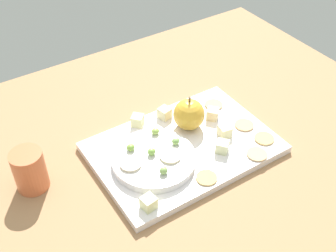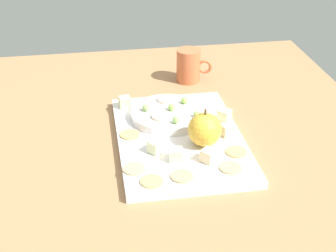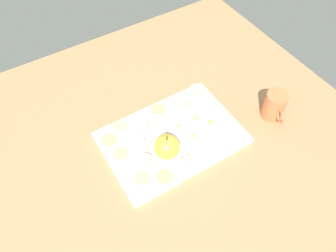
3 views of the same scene
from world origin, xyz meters
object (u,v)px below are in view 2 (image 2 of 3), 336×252
cracker_1 (152,181)px  grape_0 (197,114)px  apple_slice_1 (162,116)px  cheese_cube_2 (176,155)px  cheese_cube_3 (224,115)px  grape_3 (146,108)px  cracker_3 (182,176)px  cup (189,66)px  grape_1 (184,101)px  cheese_cube_0 (125,102)px  cheese_cube_4 (155,147)px  cracker_0 (236,152)px  grape_4 (172,107)px  grape_2 (176,120)px  cracker_4 (130,135)px  cracker_5 (230,168)px  platter (179,138)px  cheese_cube_1 (208,156)px  apple_whole (205,130)px  cracker_2 (134,169)px  cheese_cube_5 (227,130)px  serving_dish (169,114)px  apple_slice_0 (167,99)px

cracker_1 → grape_0: bearing=-32.5°
cracker_1 → apple_slice_1: apple_slice_1 is taller
cheese_cube_2 → apple_slice_1: cheese_cube_2 is taller
cheese_cube_3 → grape_3: bearing=76.9°
cracker_3 → cup: (47.03, -10.71, 2.57)cm
grape_1 → cheese_cube_0: bearing=74.1°
cheese_cube_0 → cheese_cube_4: (-21.24, -4.51, 0.00)cm
cracker_0 → grape_4: bearing=31.9°
cheese_cube_0 → cracker_3: bearing=-164.9°
grape_1 → grape_2: bearing=158.1°
cracker_0 → cracker_4: (10.54, 21.10, 0.00)cm
cracker_5 → grape_1: bearing=9.7°
platter → cheese_cube_1: bearing=-161.0°
cheese_cube_4 → cheese_cube_2: bearing=-134.8°
grape_4 → cracker_5: bearing=-160.6°
cracker_0 → cheese_cube_2: bearing=93.0°
cheese_cube_3 → grape_1: 10.46cm
cheese_cube_0 → cracker_4: (-13.64, 0.10, -1.10)cm
cracker_0 → grape_4: 20.41cm
apple_whole → cup: size_ratio=0.76×
cracker_2 → grape_0: size_ratio=2.49×
cheese_cube_2 → cracker_0: size_ratio=0.59×
cup → cracker_0: bearing=-177.2°
cheese_cube_5 → grape_3: grape_3 is taller
cracker_4 → cracker_5: size_ratio=1.00×
grape_3 → cracker_0: bearing=-137.3°
apple_slice_1 → grape_4: bearing=-43.9°
cracker_2 → grape_4: grape_4 is taller
cheese_cube_5 → grape_1: grape_1 is taller
grape_0 → grape_1: (7.10, 1.54, 0.02)cm
cheese_cube_3 → cracker_3: 24.78cm
serving_dish → cheese_cube_1: 19.92cm
cracker_1 → apple_slice_0: (29.78, -7.74, 1.91)cm
cup → cheese_cube_0: bearing=130.4°
cheese_cube_0 → cracker_1: cheese_cube_0 is taller
cheese_cube_5 → grape_1: (13.03, 7.09, 1.26)cm
cracker_5 → cracker_4: bearing=49.0°
cracker_1 → grape_2: size_ratio=2.49×
grape_1 → grape_4: size_ratio=1.00×
grape_1 → grape_4: bearing=130.0°
cheese_cube_3 → grape_3: 18.23cm
cheese_cube_1 → cup: bearing=-6.0°
cracker_1 → cracker_3: size_ratio=1.00×
cheese_cube_1 → apple_slice_1: (16.45, 7.02, 0.81)cm
cheese_cube_2 → cheese_cube_4: bearing=45.2°
cheese_cube_0 → cheese_cube_4: size_ratio=1.00×
grape_1 → grape_2: 9.73cm
cheese_cube_1 → grape_0: size_ratio=1.47×
cracker_4 → cracker_5: 24.30cm
cracker_2 → cup: 47.34cm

